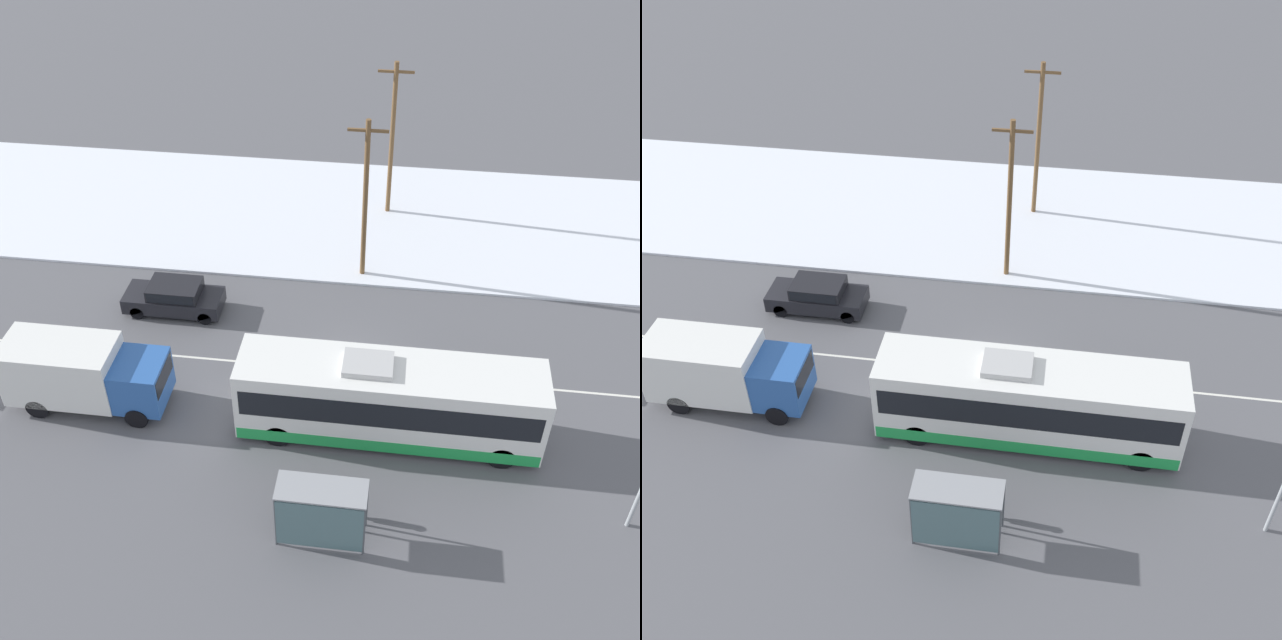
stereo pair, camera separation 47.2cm
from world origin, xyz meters
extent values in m
plane|color=#56565B|center=(0.00, 0.00, 0.00)|extent=(120.00, 120.00, 0.00)
cube|color=silver|center=(0.00, 12.32, 0.06)|extent=(80.00, 12.40, 0.12)
cube|color=silver|center=(0.00, 0.00, 0.00)|extent=(60.00, 0.12, 0.00)
cube|color=white|center=(1.72, -3.21, 1.78)|extent=(11.24, 2.55, 3.01)
cube|color=black|center=(1.72, -3.21, 2.14)|extent=(10.79, 2.57, 1.14)
cube|color=green|center=(1.72, -3.21, 0.55)|extent=(11.13, 2.57, 0.54)
cube|color=#B2B2B2|center=(0.88, -3.21, 3.41)|extent=(1.80, 1.40, 0.24)
cylinder|color=black|center=(5.94, -4.35, 0.50)|extent=(1.00, 0.28, 1.00)
cylinder|color=black|center=(5.94, -2.08, 0.50)|extent=(1.00, 0.28, 1.00)
cylinder|color=black|center=(-2.30, -4.35, 0.50)|extent=(1.00, 0.28, 1.00)
cylinder|color=black|center=(-2.30, -2.08, 0.50)|extent=(1.00, 0.28, 1.00)
cube|color=silver|center=(-10.97, -3.13, 1.70)|extent=(4.36, 2.30, 2.41)
cube|color=#2856A3|center=(-7.83, -3.13, 1.44)|extent=(1.90, 2.19, 1.88)
cube|color=black|center=(-6.90, -3.13, 1.81)|extent=(0.06, 1.96, 0.83)
cylinder|color=black|center=(-7.83, -4.15, 0.45)|extent=(0.90, 0.26, 0.90)
cylinder|color=black|center=(-7.83, -2.11, 0.45)|extent=(0.90, 0.26, 0.90)
cylinder|color=black|center=(-11.84, -4.15, 0.45)|extent=(0.90, 0.26, 0.90)
cylinder|color=black|center=(-11.84, -2.11, 0.45)|extent=(0.90, 0.26, 0.90)
cube|color=black|center=(-8.46, 3.11, 0.58)|extent=(4.45, 1.80, 0.72)
cube|color=black|center=(-8.34, 3.11, 1.22)|extent=(2.32, 1.66, 0.55)
cube|color=black|center=(-8.34, 3.11, 1.23)|extent=(2.13, 1.69, 0.44)
cylinder|color=black|center=(-9.98, 2.32, 0.32)|extent=(0.64, 0.22, 0.64)
cylinder|color=black|center=(-9.98, 3.90, 0.32)|extent=(0.64, 0.22, 0.64)
cylinder|color=black|center=(-6.83, 2.32, 0.32)|extent=(0.64, 0.22, 0.64)
cylinder|color=black|center=(-6.83, 3.90, 0.32)|extent=(0.64, 0.22, 0.64)
cylinder|color=#23232D|center=(0.24, -7.21, 0.36)|extent=(0.11, 0.11, 0.72)
cylinder|color=#23232D|center=(0.46, -7.21, 0.36)|extent=(0.11, 0.11, 0.72)
cube|color=brown|center=(0.35, -7.21, 1.02)|extent=(0.38, 0.20, 0.60)
sphere|color=tan|center=(0.35, -7.21, 1.45)|extent=(0.25, 0.25, 0.25)
cylinder|color=brown|center=(0.11, -7.21, 0.99)|extent=(0.09, 0.09, 0.57)
cylinder|color=brown|center=(0.59, -7.21, 0.99)|extent=(0.09, 0.09, 0.57)
cube|color=gray|center=(-0.16, -8.14, 2.37)|extent=(2.95, 1.20, 0.06)
cube|color=slate|center=(-0.16, -8.72, 1.20)|extent=(2.83, 0.04, 2.16)
cylinder|color=#474C51|center=(-1.60, -7.58, 1.17)|extent=(0.08, 0.08, 2.34)
cylinder|color=#474C51|center=(1.27, -7.58, 1.17)|extent=(0.08, 0.08, 2.34)
cylinder|color=#474C51|center=(-1.60, -8.70, 1.17)|extent=(0.08, 0.08, 2.34)
cylinder|color=#474C51|center=(1.27, -8.70, 1.17)|extent=(0.08, 0.08, 2.34)
cylinder|color=brown|center=(-0.12, 7.05, 4.05)|extent=(0.24, 0.24, 8.09)
cube|color=brown|center=(-0.12, 7.05, 7.59)|extent=(1.80, 0.12, 0.12)
cylinder|color=brown|center=(0.74, 13.21, 4.21)|extent=(0.24, 0.24, 8.42)
cube|color=brown|center=(0.74, 13.21, 7.92)|extent=(1.80, 0.12, 0.12)
camera|label=1|loc=(1.76, -23.06, 21.39)|focal=42.00mm
camera|label=2|loc=(2.22, -22.99, 21.39)|focal=42.00mm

